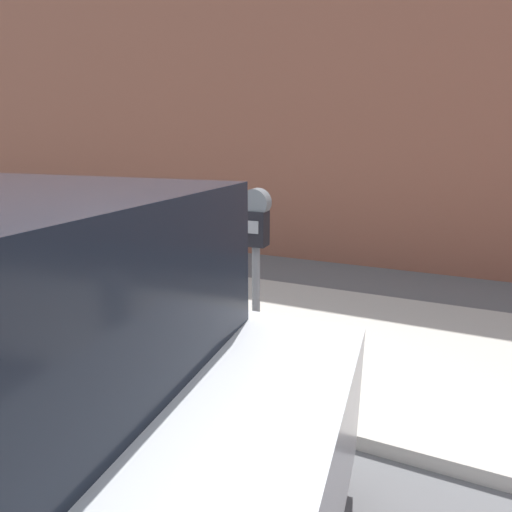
# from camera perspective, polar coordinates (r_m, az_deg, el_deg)

# --- Properties ---
(ground_plane) EXTENTS (60.00, 60.00, 0.00)m
(ground_plane) POSITION_cam_1_polar(r_m,az_deg,el_deg) (2.98, -16.68, -28.40)
(ground_plane) COLOR slate
(sidewalk) EXTENTS (24.00, 2.80, 0.12)m
(sidewalk) POSITION_cam_1_polar(r_m,az_deg,el_deg) (4.52, 1.26, -10.34)
(sidewalk) COLOR #BCB7AD
(sidewalk) RESTS_ON ground_plane
(building_facade) EXTENTS (24.00, 0.30, 6.05)m
(building_facade) POSITION_cam_1_polar(r_m,az_deg,el_deg) (7.20, 11.63, 23.26)
(building_facade) COLOR #935642
(building_facade) RESTS_ON ground_plane
(parking_meter) EXTENTS (0.23, 0.15, 1.59)m
(parking_meter) POSITION_cam_1_polar(r_m,az_deg,el_deg) (3.26, -0.00, 1.66)
(parking_meter) COLOR slate
(parking_meter) RESTS_ON sidewalk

